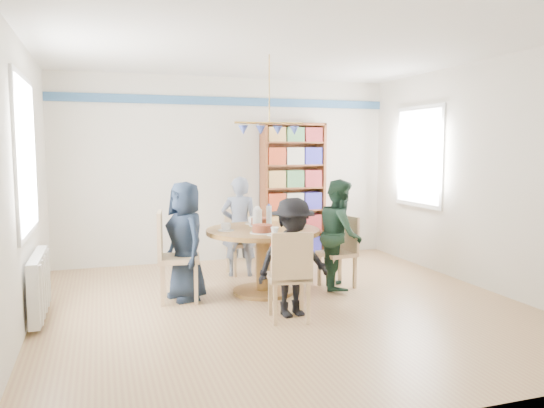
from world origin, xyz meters
name	(u,v)px	position (x,y,z in m)	size (l,w,h in m)	color
ground	(284,306)	(0.00, 0.00, 0.00)	(5.00, 5.00, 0.00)	tan
room_shell	(239,150)	(-0.26, 0.87, 1.65)	(5.00, 5.00, 5.00)	white
radiator	(39,285)	(-2.42, 0.30, 0.35)	(0.12, 1.00, 0.60)	silver
dining_table	(263,246)	(-0.06, 0.54, 0.56)	(1.30, 1.30, 0.75)	brown
chair_left	(171,252)	(-1.11, 0.55, 0.55)	(0.50, 0.50, 0.99)	#D8AE85
chair_right	(342,248)	(0.94, 0.54, 0.47)	(0.44, 0.44, 0.86)	#D8AE85
chair_far	(240,238)	(-0.05, 1.60, 0.47)	(0.40, 0.40, 0.85)	#D8AE85
chair_near	(290,272)	(-0.12, -0.52, 0.49)	(0.45, 0.45, 0.89)	#D8AE85
person_left	(186,241)	(-0.94, 0.58, 0.65)	(0.64, 0.42, 1.31)	#162031
person_right	(340,234)	(0.89, 0.49, 0.65)	(0.63, 0.49, 1.31)	#183022
person_far	(239,226)	(-0.11, 1.44, 0.65)	(0.48, 0.31, 1.31)	gray
person_near	(293,257)	(-0.02, -0.34, 0.59)	(0.77, 0.44, 1.19)	black
bookshelf	(293,192)	(0.97, 2.34, 1.01)	(0.97, 0.29, 2.04)	brown
tableware	(260,224)	(-0.09, 0.57, 0.81)	(1.05, 1.05, 0.27)	white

